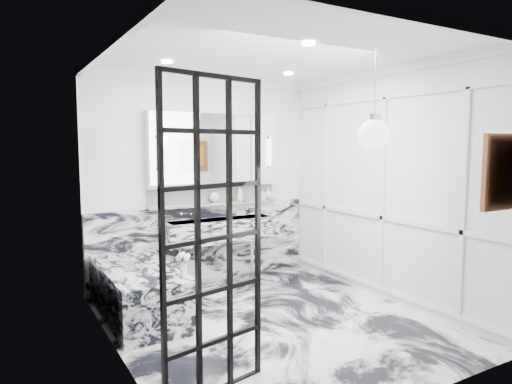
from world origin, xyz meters
TOP-DOWN VIEW (x-y plane):
  - floor at (0.00, 0.00)m, footprint 3.60×3.60m
  - ceiling at (0.00, 0.00)m, footprint 3.60×3.60m
  - wall_back at (0.00, 1.80)m, footprint 3.60×0.00m
  - wall_front at (0.00, -1.80)m, footprint 3.60×0.00m
  - wall_left at (-1.60, 0.00)m, footprint 0.00×3.60m
  - wall_right at (1.60, 0.00)m, footprint 0.00×3.60m
  - marble_clad_back at (0.00, 1.78)m, footprint 3.18×0.05m
  - marble_clad_left at (-1.59, 0.00)m, footprint 0.02×3.56m
  - panel_molding at (1.58, 0.00)m, footprint 0.03×3.40m
  - soap_bottle_a at (0.53, 1.71)m, footprint 0.09×0.09m
  - soap_bottle_b at (0.91, 1.71)m, footprint 0.08×0.08m
  - soap_bottle_c at (1.00, 1.71)m, footprint 0.17×0.17m
  - face_pot at (0.13, 1.71)m, footprint 0.14×0.14m
  - amber_bottle at (0.46, 1.71)m, footprint 0.04×0.04m
  - flower_vase at (-0.87, 0.32)m, footprint 0.07×0.07m
  - crittall_door at (-1.11, -0.96)m, footprint 0.87×0.23m
  - artwork at (1.20, -1.76)m, footprint 0.53×0.05m
  - pendant_light at (0.29, -1.14)m, footprint 0.26×0.26m
  - trough_sink at (0.15, 1.55)m, footprint 1.60×0.45m
  - ledge at (0.15, 1.72)m, footprint 1.90×0.14m
  - subway_tile at (0.15, 1.78)m, footprint 1.90×0.03m
  - mirror_cabinet at (0.15, 1.73)m, footprint 1.90×0.16m
  - sconce_left at (-0.67, 1.63)m, footprint 0.07×0.07m
  - sconce_right at (0.97, 1.63)m, footprint 0.07×0.07m
  - bathtub at (-1.18, 0.90)m, footprint 0.75×1.65m

SIDE VIEW (x-z plane):
  - floor at x=0.00m, z-range 0.00..0.00m
  - bathtub at x=-1.18m, z-range 0.00..0.55m
  - marble_clad_back at x=0.00m, z-range 0.00..1.05m
  - flower_vase at x=-0.87m, z-range 0.55..0.67m
  - trough_sink at x=0.15m, z-range 0.58..0.88m
  - ledge at x=0.15m, z-range 1.05..1.09m
  - amber_bottle at x=0.46m, z-range 1.09..1.19m
  - face_pot at x=0.13m, z-range 1.10..1.23m
  - soap_bottle_b at x=0.91m, z-range 1.09..1.25m
  - soap_bottle_c at x=1.00m, z-range 1.09..1.26m
  - crittall_door at x=-1.11m, z-range 0.00..2.37m
  - soap_bottle_a at x=0.53m, z-range 1.09..1.32m
  - subway_tile at x=0.15m, z-range 1.09..1.32m
  - panel_molding at x=1.58m, z-range 0.15..2.45m
  - marble_clad_left at x=-1.59m, z-range 0.00..2.68m
  - wall_back at x=0.00m, z-range -0.40..3.20m
  - wall_front at x=0.00m, z-range -0.40..3.20m
  - wall_left at x=-1.60m, z-range -0.40..3.20m
  - wall_right at x=1.60m, z-range -0.40..3.20m
  - artwork at x=1.20m, z-range 1.39..1.92m
  - sconce_left at x=-0.67m, z-range 1.58..1.98m
  - sconce_right at x=0.97m, z-range 1.58..1.98m
  - mirror_cabinet at x=0.15m, z-range 1.32..2.32m
  - pendant_light at x=0.29m, z-range 1.84..2.10m
  - ceiling at x=0.00m, z-range 2.80..2.80m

